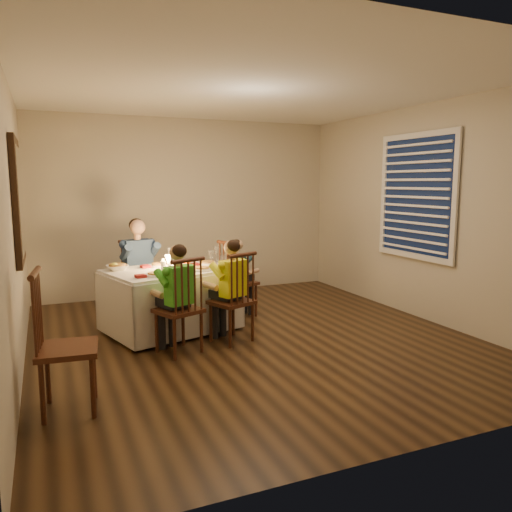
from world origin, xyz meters
name	(u,v)px	position (x,y,z in m)	size (l,w,h in m)	color
ground	(253,338)	(0.00, 0.00, 0.00)	(5.00, 5.00, 0.00)	black
wall_left	(14,225)	(-2.25, 0.00, 1.30)	(0.02, 5.00, 2.60)	#B8AE9D
wall_right	(423,213)	(2.25, 0.00, 1.30)	(0.02, 5.00, 2.60)	#B8AE9D
wall_back	(189,207)	(0.00, 2.50, 1.30)	(4.50, 0.02, 2.60)	#B8AE9D
ceiling	(253,89)	(0.00, 0.00, 2.60)	(5.00, 5.00, 0.00)	white
dining_table	(170,287)	(-0.74, 0.64, 0.50)	(1.58, 1.31, 0.68)	silver
chair_adult	(141,317)	(-0.96, 1.37, 0.00)	(0.40, 0.38, 0.96)	black
chair_near_left	(180,352)	(-0.84, -0.12, 0.00)	(0.40, 0.38, 0.96)	black
chair_near_right	(232,341)	(-0.24, 0.00, 0.00)	(0.40, 0.38, 0.96)	black
chair_end	(239,316)	(0.19, 0.92, 0.00)	(0.40, 0.38, 0.96)	black
chair_extra	(71,410)	(-1.90, -1.05, 0.00)	(0.44, 0.42, 1.06)	black
adult	(141,317)	(-0.96, 1.37, 0.00)	(0.45, 0.41, 1.23)	navy
child_green	(180,352)	(-0.84, -0.12, 0.00)	(0.36, 0.33, 1.08)	green
child_yellow	(232,341)	(-0.24, 0.00, 0.00)	(0.36, 0.33, 1.09)	#F7F71A
child_teal	(239,316)	(0.19, 0.92, 0.00)	(0.30, 0.27, 0.97)	#193340
setting_adult	(160,265)	(-0.80, 0.89, 0.72)	(0.26, 0.26, 0.02)	white
setting_green	(156,275)	(-0.96, 0.32, 0.72)	(0.26, 0.26, 0.02)	white
setting_yellow	(201,269)	(-0.43, 0.46, 0.72)	(0.26, 0.26, 0.02)	white
setting_teal	(207,263)	(-0.25, 0.82, 0.72)	(0.26, 0.26, 0.02)	white
candle_left	(163,265)	(-0.82, 0.62, 0.76)	(0.06, 0.06, 0.10)	white
candle_right	(178,264)	(-0.64, 0.67, 0.76)	(0.06, 0.06, 0.10)	white
squash	(115,267)	(-1.32, 0.77, 0.75)	(0.09, 0.09, 0.09)	yellow
orange_fruit	(187,263)	(-0.51, 0.76, 0.75)	(0.08, 0.08, 0.08)	#E85313
serving_bowl	(117,268)	(-1.29, 0.80, 0.74)	(0.24, 0.24, 0.06)	white
wall_mirror	(18,201)	(-2.22, 0.30, 1.50)	(0.06, 0.95, 1.15)	black
window_blinds	(416,196)	(2.21, 0.10, 1.50)	(0.07, 1.34, 1.54)	black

